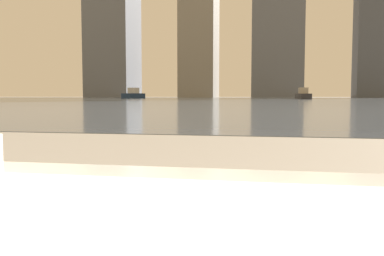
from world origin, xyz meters
The scene contains 5 objects.
harbor_water centered at (0.00, 62.00, 0.01)m, with size 180.00×110.00×0.01m.
harbor_boat_1 centered at (4.98, 74.24, 0.68)m, with size 2.50×5.31×1.92m.
harbor_boat_2 centered at (-27.87, 83.25, 0.77)m, with size 3.44×6.05×2.15m.
skyline_tower_1 centered at (-20.48, 118.00, 19.93)m, with size 9.61×12.43×39.87m.
skyline_tower_2 centered at (0.90, 118.00, 14.08)m, with size 13.54×8.06×28.15m.
Camera 1 is at (0.34, 0.22, 0.65)m, focal length 40.00 mm.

